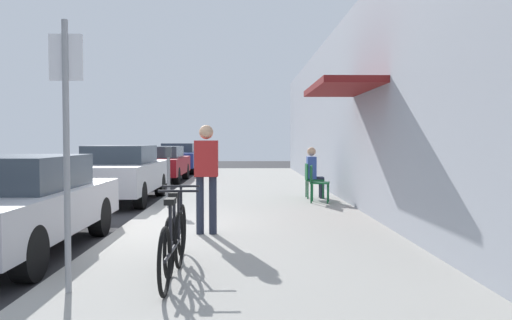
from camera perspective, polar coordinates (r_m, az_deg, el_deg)
name	(u,v)px	position (r m, az deg, el deg)	size (l,w,h in m)	color
ground_plane	(118,236)	(8.71, -15.37, -8.30)	(60.00, 60.00, 0.00)	#2D2D30
sidewalk_slab	(252,214)	(10.42, -0.45, -6.16)	(4.50, 32.00, 0.12)	#9E9B93
building_facade	(368,106)	(10.63, 12.63, 5.96)	(1.40, 32.00, 4.56)	#999EA8
parked_car_0	(14,203)	(7.74, -25.78, -4.44)	(1.80, 4.40, 1.36)	#B7B7BC
parked_car_1	(120,173)	(13.34, -15.17, -1.40)	(1.80, 4.40, 1.45)	#B7B7BC
parked_car_2	(160,163)	(19.37, -10.81, -0.37)	(1.80, 4.40, 1.36)	maroon
parked_car_3	(179,157)	(24.79, -8.72, 0.30)	(1.80, 4.40, 1.44)	navy
parking_meter	(169,172)	(11.02, -9.90, -1.41)	(0.12, 0.10, 1.32)	slate
street_sign	(66,134)	(5.11, -20.72, 2.75)	(0.32, 0.06, 2.60)	gray
bicycle_0	(176,236)	(5.94, -9.06, -8.47)	(0.46, 1.71, 0.90)	black
bicycle_1	(173,247)	(5.35, -9.44, -9.67)	(0.46, 1.71, 0.90)	black
cafe_chair_0	(317,181)	(11.90, 6.89, -2.39)	(0.52, 0.52, 0.87)	#14592D
cafe_chair_1	(311,178)	(12.80, 6.30, -2.06)	(0.44, 0.44, 0.87)	#14592D
seated_patron_1	(314,171)	(12.79, 6.57, -1.20)	(0.43, 0.36, 1.29)	#232838
pedestrian_standing	(206,170)	(7.83, -5.66, -1.15)	(0.36, 0.22, 1.70)	#232838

